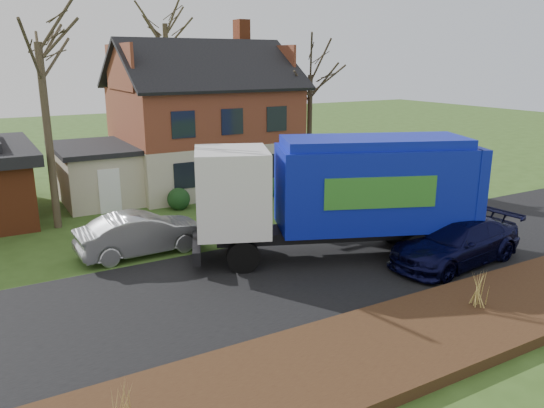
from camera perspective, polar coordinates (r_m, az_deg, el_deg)
ground at (r=18.40m, az=4.24°, el=-7.19°), size 120.00×120.00×0.00m
road at (r=18.39m, az=4.24°, el=-7.16°), size 80.00×7.00×0.02m
mulch_verge at (r=14.68m, az=16.19°, el=-13.26°), size 80.00×3.50×0.30m
main_house at (r=30.21m, az=-8.26°, el=9.44°), size 12.95×8.95×9.26m
garbage_truck at (r=19.18m, az=7.69°, el=1.58°), size 10.48×6.38×4.37m
silver_sedan at (r=20.26m, az=-13.79°, el=-3.10°), size 4.81×1.85×1.56m
navy_wagon at (r=19.89m, az=19.20°, el=-3.85°), size 5.63×2.69×1.58m
tree_front_west at (r=23.83m, az=-24.20°, el=18.34°), size 3.60×3.60×10.70m
tree_front_east at (r=30.60m, az=4.20°, el=15.56°), size 3.19×3.19×8.85m
tree_back at (r=39.34m, az=-11.56°, el=20.30°), size 4.04×4.04×12.79m
grass_clump_west at (r=10.90m, az=-15.53°, el=-20.18°), size 0.37×0.30×0.98m
grass_clump_mid at (r=16.04m, az=21.23°, el=-8.49°), size 0.38×0.32×1.07m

